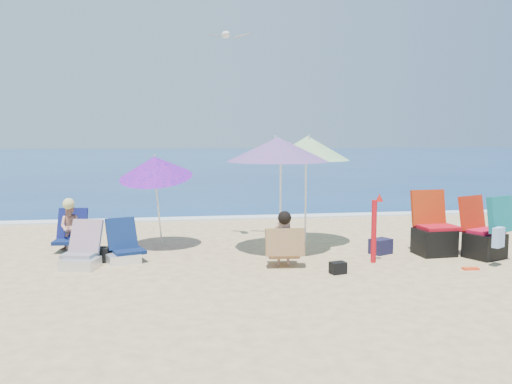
{
  "coord_description": "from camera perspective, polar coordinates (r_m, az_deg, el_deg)",
  "views": [
    {
      "loc": [
        -1.71,
        -7.98,
        2.06
      ],
      "look_at": [
        -0.3,
        1.0,
        1.1
      ],
      "focal_mm": 36.98,
      "sensor_mm": 36.0,
      "label": 1
    }
  ],
  "objects": [
    {
      "name": "umbrella_striped",
      "position": [
        9.95,
        5.62,
        4.74
      ],
      "size": [
        1.96,
        1.96,
        2.11
      ],
      "color": "white",
      "rests_on": "ground"
    },
    {
      "name": "person_left",
      "position": [
        10.12,
        -19.38,
        -3.55
      ],
      "size": [
        0.56,
        0.68,
        0.96
      ],
      "color": "tan",
      "rests_on": "ground"
    },
    {
      "name": "umbrella_blue",
      "position": [
        9.78,
        -10.86,
        2.68
      ],
      "size": [
        1.68,
        1.72,
        1.84
      ],
      "color": "silver",
      "rests_on": "ground"
    },
    {
      "name": "bag_black_a",
      "position": [
        9.12,
        -16.51,
        -6.51
      ],
      "size": [
        0.37,
        0.3,
        0.24
      ],
      "color": "black",
      "rests_on": "ground"
    },
    {
      "name": "foam",
      "position": [
        13.35,
        -1.45,
        -2.77
      ],
      "size": [
        120.0,
        0.5,
        0.04
      ],
      "color": "white",
      "rests_on": "ground"
    },
    {
      "name": "orange_item",
      "position": [
        8.91,
        22.19,
        -7.68
      ],
      "size": [
        0.25,
        0.13,
        0.03
      ],
      "color": "#EF4119",
      "rests_on": "ground"
    },
    {
      "name": "sea",
      "position": [
        53.05,
        -7.06,
        3.68
      ],
      "size": [
        120.0,
        80.0,
        0.12
      ],
      "color": "navy",
      "rests_on": "ground"
    },
    {
      "name": "camp_chair_right",
      "position": [
        9.75,
        23.61,
        -4.32
      ],
      "size": [
        0.79,
        1.22,
        1.09
      ],
      "color": "red",
      "rests_on": "ground"
    },
    {
      "name": "camp_chair_left",
      "position": [
        9.76,
        18.66,
        -4.48
      ],
      "size": [
        0.73,
        0.7,
        1.11
      ],
      "color": "#B50C1B",
      "rests_on": "ground"
    },
    {
      "name": "bag_black_b",
      "position": [
        8.11,
        8.85,
        -8.1
      ],
      "size": [
        0.26,
        0.21,
        0.18
      ],
      "color": "black",
      "rests_on": "ground"
    },
    {
      "name": "ground",
      "position": [
        8.42,
        3.1,
        -8.14
      ],
      "size": [
        120.0,
        120.0,
        0.0
      ],
      "color": "#D8BC84",
      "rests_on": "ground"
    },
    {
      "name": "chair_rainbow",
      "position": [
        8.84,
        -18.33,
        -6.48
      ],
      "size": [
        0.65,
        0.84,
        0.72
      ],
      "color": "#C95C47",
      "rests_on": "ground"
    },
    {
      "name": "seagull",
      "position": [
        10.15,
        -3.23,
        16.6
      ],
      "size": [
        0.78,
        0.48,
        0.13
      ],
      "color": "silver"
    },
    {
      "name": "umbrella_turquoise",
      "position": [
        9.26,
        2.37,
        4.62
      ],
      "size": [
        2.28,
        2.28,
        2.08
      ],
      "color": "white",
      "rests_on": "ground"
    },
    {
      "name": "bag_tan",
      "position": [
        9.29,
        2.95,
        -6.12
      ],
      "size": [
        0.3,
        0.26,
        0.21
      ],
      "color": "tan",
      "rests_on": "ground"
    },
    {
      "name": "chair_navy",
      "position": [
        9.0,
        -14.13,
        -6.18
      ],
      "size": [
        0.72,
        0.77,
        0.7
      ],
      "color": "#0C1C44",
      "rests_on": "ground"
    },
    {
      "name": "person_center",
      "position": [
        8.39,
        3.01,
        -5.17
      ],
      "size": [
        0.62,
        0.55,
        0.89
      ],
      "color": "tan",
      "rests_on": "ground"
    },
    {
      "name": "bag_navy_b",
      "position": [
        9.58,
        13.33,
        -5.74
      ],
      "size": [
        0.43,
        0.39,
        0.27
      ],
      "color": "#181734",
      "rests_on": "ground"
    },
    {
      "name": "furled_umbrella",
      "position": [
        8.82,
        12.74,
        -3.48
      ],
      "size": [
        0.2,
        0.15,
        1.14
      ],
      "color": "red",
      "rests_on": "ground"
    }
  ]
}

